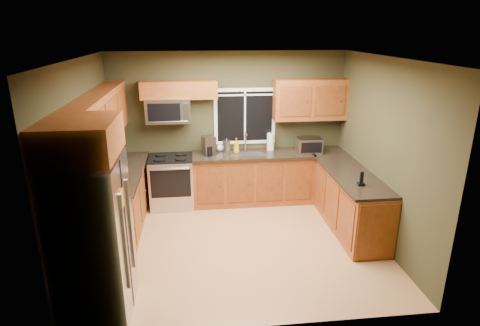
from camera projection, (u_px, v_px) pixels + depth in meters
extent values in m
plane|color=#B47E4F|center=(239.00, 243.00, 6.04)|extent=(4.20, 4.20, 0.00)
plane|color=white|center=(239.00, 58.00, 5.17)|extent=(4.20, 4.20, 0.00)
plane|color=#33321D|center=(228.00, 127.00, 7.30)|extent=(4.20, 0.00, 4.20)
plane|color=#33321D|center=(259.00, 214.00, 3.91)|extent=(4.20, 0.00, 4.20)
plane|color=#33321D|center=(84.00, 163.00, 5.38)|extent=(0.00, 3.60, 3.60)
plane|color=#33321D|center=(383.00, 153.00, 5.83)|extent=(0.00, 3.60, 3.60)
cube|color=white|center=(245.00, 116.00, 7.25)|extent=(1.12, 0.03, 1.02)
cube|color=black|center=(245.00, 116.00, 7.24)|extent=(1.00, 0.01, 0.90)
cube|color=white|center=(245.00, 117.00, 7.24)|extent=(0.03, 0.01, 0.90)
cube|color=white|center=(245.00, 95.00, 7.11)|extent=(1.00, 0.01, 0.03)
cube|color=brown|center=(119.00, 208.00, 6.15)|extent=(0.60, 2.65, 0.90)
cube|color=black|center=(118.00, 179.00, 6.00)|extent=(0.65, 2.65, 0.04)
cube|color=brown|center=(253.00, 178.00, 7.35)|extent=(2.17, 0.60, 0.90)
cube|color=black|center=(253.00, 154.00, 7.17)|extent=(2.17, 0.65, 0.04)
cube|color=brown|center=(344.00, 196.00, 6.60)|extent=(0.60, 2.50, 0.90)
cube|color=brown|center=(377.00, 232.00, 5.41)|extent=(0.56, 0.02, 0.82)
cube|color=black|center=(345.00, 169.00, 6.45)|extent=(0.65, 2.50, 0.04)
cube|color=brown|center=(100.00, 118.00, 5.68)|extent=(0.33, 2.65, 0.72)
cube|color=brown|center=(179.00, 90.00, 6.82)|extent=(1.30, 0.33, 0.30)
cube|color=brown|center=(310.00, 100.00, 7.13)|extent=(1.30, 0.33, 0.72)
cube|color=brown|center=(80.00, 138.00, 3.98)|extent=(0.72, 0.90, 0.38)
cube|color=#B7B7BC|center=(93.00, 239.00, 4.34)|extent=(0.72, 0.90, 1.80)
cube|color=slate|center=(125.00, 243.00, 4.17)|extent=(0.03, 0.04, 1.10)
cube|color=slate|center=(130.00, 225.00, 4.55)|extent=(0.03, 0.04, 1.10)
cube|color=black|center=(127.00, 237.00, 4.38)|extent=(0.01, 0.02, 1.78)
cube|color=orange|center=(122.00, 199.00, 4.12)|extent=(0.01, 0.14, 0.20)
cube|color=#B7B7BC|center=(172.00, 182.00, 7.17)|extent=(0.76, 0.65, 0.90)
cube|color=black|center=(171.00, 158.00, 7.02)|extent=(0.76, 0.64, 0.03)
cube|color=black|center=(171.00, 184.00, 6.83)|extent=(0.68, 0.02, 0.50)
cylinder|color=slate|center=(170.00, 169.00, 6.72)|extent=(0.64, 0.04, 0.04)
cylinder|color=black|center=(159.00, 160.00, 6.86)|extent=(0.20, 0.20, 0.01)
cylinder|color=black|center=(181.00, 159.00, 6.90)|extent=(0.20, 0.20, 0.01)
cylinder|color=black|center=(161.00, 155.00, 7.13)|extent=(0.20, 0.20, 0.01)
cylinder|color=black|center=(181.00, 154.00, 7.17)|extent=(0.20, 0.20, 0.01)
cube|color=#B7B7BC|center=(168.00, 110.00, 6.89)|extent=(0.76, 0.38, 0.42)
cube|color=black|center=(164.00, 112.00, 6.70)|extent=(0.54, 0.01, 0.30)
cube|color=slate|center=(186.00, 112.00, 6.73)|extent=(0.10, 0.01, 0.30)
cylinder|color=slate|center=(168.00, 122.00, 6.74)|extent=(0.66, 0.02, 0.02)
cube|color=slate|center=(247.00, 154.00, 7.16)|extent=(0.60, 0.42, 0.02)
cylinder|color=#B7B7BC|center=(245.00, 141.00, 7.29)|extent=(0.03, 0.03, 0.34)
cylinder|color=#B7B7BC|center=(246.00, 134.00, 7.17)|extent=(0.03, 0.18, 0.03)
cube|color=#B7B7BC|center=(309.00, 145.00, 7.19)|extent=(0.44, 0.33, 0.27)
cube|color=black|center=(311.00, 148.00, 7.03)|extent=(0.37, 0.02, 0.18)
cube|color=slate|center=(209.00, 145.00, 7.06)|extent=(0.26, 0.29, 0.33)
cylinder|color=black|center=(209.00, 151.00, 7.00)|extent=(0.15, 0.15, 0.18)
cylinder|color=#B7B7BC|center=(227.00, 146.00, 7.23)|extent=(0.19, 0.19, 0.21)
cone|color=black|center=(227.00, 139.00, 7.19)|extent=(0.13, 0.13, 0.06)
cylinder|color=white|center=(271.00, 142.00, 7.32)|extent=(0.16, 0.16, 0.31)
cylinder|color=slate|center=(271.00, 133.00, 7.27)|extent=(0.03, 0.03, 0.04)
imported|color=orange|center=(236.00, 145.00, 7.17)|extent=(0.11, 0.11, 0.27)
imported|color=white|center=(220.00, 147.00, 7.29)|extent=(0.13, 0.13, 0.16)
cube|color=black|center=(361.00, 184.00, 5.71)|extent=(0.10, 0.10, 0.04)
cube|color=black|center=(362.00, 177.00, 5.68)|extent=(0.05, 0.03, 0.16)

